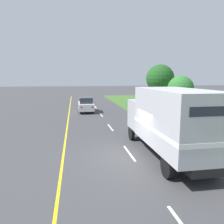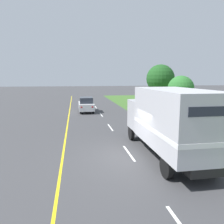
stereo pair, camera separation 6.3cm
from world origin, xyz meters
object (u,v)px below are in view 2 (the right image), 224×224
object	(u,v)px
horse_trailer_truck	(169,120)
lead_car_white	(86,104)
roadside_tree_near	(181,89)
roadside_tree_mid	(160,79)
delineator_post	(217,149)
highway_sign	(182,106)

from	to	relation	value
horse_trailer_truck	lead_car_white	bearing A→B (deg)	102.05
roadside_tree_near	roadside_tree_mid	distance (m)	9.25
horse_trailer_truck	delineator_post	size ratio (longest dim) A/B	8.38
lead_car_white	roadside_tree_near	distance (m)	11.42
highway_sign	roadside_tree_near	size ratio (longest dim) A/B	0.66
lead_car_white	highway_sign	bearing A→B (deg)	-53.83
roadside_tree_near	roadside_tree_mid	xyz separation A→B (m)	(1.25, 9.10, 1.09)
horse_trailer_truck	highway_sign	world-z (taller)	horse_trailer_truck
delineator_post	roadside_tree_near	bearing A→B (deg)	71.37
roadside_tree_mid	delineator_post	xyz separation A→B (m)	(-5.54, -21.82, -3.61)
roadside_tree_near	delineator_post	xyz separation A→B (m)	(-4.29, -12.73, -2.51)
horse_trailer_truck	highway_sign	bearing A→B (deg)	57.32
highway_sign	delineator_post	size ratio (longest dim) A/B	3.10
roadside_tree_mid	delineator_post	distance (m)	22.80
horse_trailer_truck	roadside_tree_near	bearing A→B (deg)	60.80
highway_sign	roadside_tree_mid	distance (m)	15.70
highway_sign	roadside_tree_near	bearing A→B (deg)	64.75
horse_trailer_truck	roadside_tree_near	size ratio (longest dim) A/B	1.77
roadside_tree_mid	delineator_post	bearing A→B (deg)	-104.24
horse_trailer_truck	roadside_tree_mid	distance (m)	22.82
roadside_tree_mid	delineator_post	size ratio (longest dim) A/B	6.58
highway_sign	roadside_tree_mid	xyz separation A→B (m)	(4.04, 15.01, 2.21)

